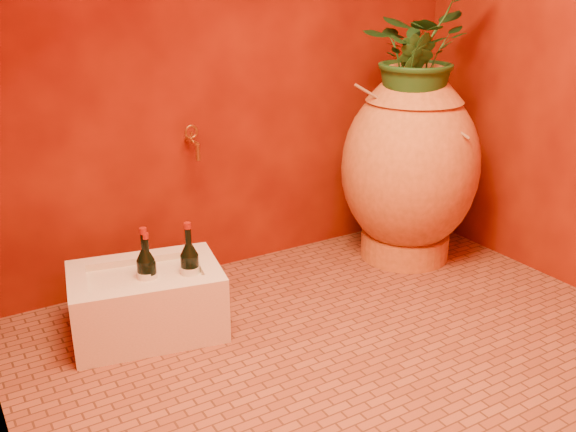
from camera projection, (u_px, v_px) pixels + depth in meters
floor at (352, 351)px, 2.55m from camera, size 2.50×2.50×0.00m
wall_back at (230, 11)px, 2.91m from camera, size 2.50×0.02×2.50m
amphora at (410, 166)px, 3.24m from camera, size 0.81×0.81×1.00m
stone_basin at (147, 302)px, 2.65m from camera, size 0.67×0.52×0.28m
wine_bottle_a at (147, 274)px, 2.59m from camera, size 0.08×0.08×0.31m
wine_bottle_b at (190, 269)px, 2.63m from camera, size 0.08×0.08×0.32m
wine_bottle_c at (149, 276)px, 2.60m from camera, size 0.07×0.07×0.29m
wall_tap at (193, 140)px, 2.92m from camera, size 0.07×0.14×0.15m
plant_main at (417, 53)px, 3.05m from camera, size 0.67×0.63×0.60m
plant_side at (409, 75)px, 3.01m from camera, size 0.28×0.28×0.40m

